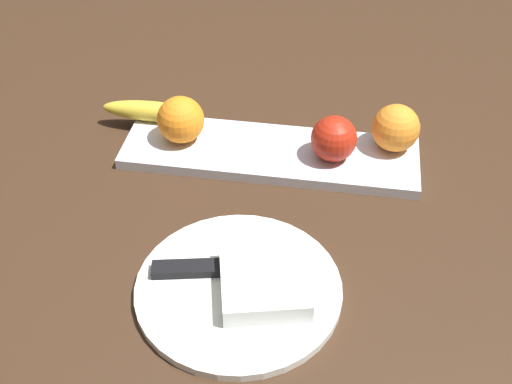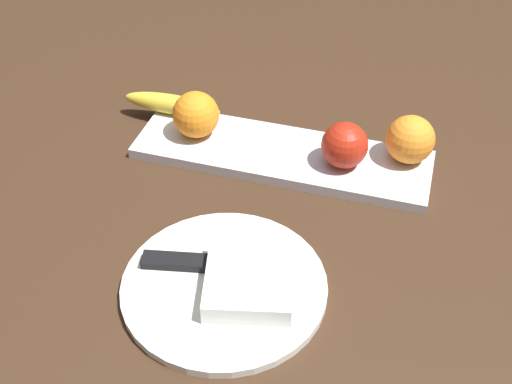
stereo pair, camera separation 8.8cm
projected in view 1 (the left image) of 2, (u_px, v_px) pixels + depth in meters
ground_plane at (282, 152)px, 1.03m from camera, size 2.40×2.40×0.00m
fruit_tray at (270, 153)px, 1.01m from camera, size 0.46×0.13×0.02m
apple at (334, 139)px, 0.97m from camera, size 0.07×0.07×0.07m
banana at (152, 111)px, 1.05m from camera, size 0.17×0.03×0.03m
orange_near_apple at (396, 128)px, 0.98m from camera, size 0.07×0.07×0.07m
orange_near_banana at (181, 120)px, 1.00m from camera, size 0.07×0.07×0.07m
dinner_plate at (239, 289)px, 0.81m from camera, size 0.26×0.26×0.01m
folded_napkin at (264, 281)px, 0.79m from camera, size 0.13×0.13×0.03m
knife at (200, 269)px, 0.82m from camera, size 0.18×0.06×0.01m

